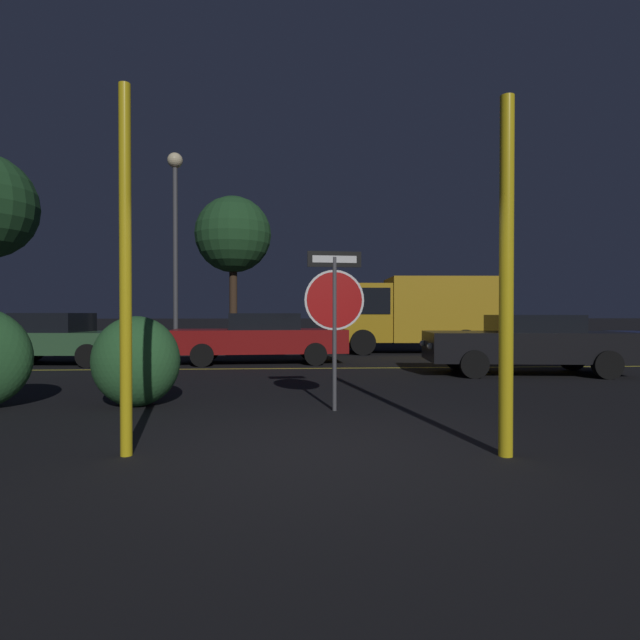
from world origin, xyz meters
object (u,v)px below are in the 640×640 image
(yellow_pole_right, at_px, (506,277))
(delivery_truck, at_px, (405,310))
(hedge_bush_1, at_px, (136,361))
(yellow_pole_left, at_px, (125,270))
(tree_1, at_px, (233,235))
(street_lamp, at_px, (175,215))
(stop_sign, at_px, (334,301))
(passing_car_3, at_px, (527,343))
(passing_car_2, at_px, (260,338))
(passing_car_1, at_px, (58,338))

(yellow_pole_right, relative_size, delivery_truck, 0.60)
(yellow_pole_right, bearing_deg, hedge_bush_1, 146.85)
(yellow_pole_left, relative_size, tree_1, 0.58)
(street_lamp, bearing_deg, tree_1, 66.12)
(stop_sign, relative_size, street_lamp, 0.33)
(passing_car_3, relative_size, street_lamp, 0.69)
(stop_sign, distance_m, hedge_bush_1, 3.07)
(stop_sign, xyz_separation_m, passing_car_2, (-1.45, 6.83, -0.85))
(passing_car_2, bearing_deg, stop_sign, -171.52)
(yellow_pole_left, bearing_deg, passing_car_2, 85.23)
(passing_car_3, xyz_separation_m, tree_1, (-7.69, 9.64, 3.87))
(yellow_pole_right, height_order, passing_car_3, yellow_pole_right)
(yellow_pole_right, distance_m, street_lamp, 14.12)
(passing_car_3, bearing_deg, delivery_truck, 17.83)
(tree_1, bearing_deg, hedge_bush_1, -89.68)
(delivery_truck, bearing_deg, yellow_pole_left, 158.23)
(tree_1, bearing_deg, passing_car_3, -51.43)
(hedge_bush_1, distance_m, tree_1, 13.67)
(passing_car_2, xyz_separation_m, delivery_truck, (4.84, 3.51, 0.78))
(street_lamp, bearing_deg, yellow_pole_left, -79.31)
(passing_car_2, distance_m, tree_1, 7.94)
(yellow_pole_left, bearing_deg, yellow_pole_right, -3.64)
(stop_sign, bearing_deg, street_lamp, 109.59)
(hedge_bush_1, xyz_separation_m, passing_car_2, (1.44, 6.33, 0.04))
(yellow_pole_left, height_order, passing_car_2, yellow_pole_left)
(hedge_bush_1, distance_m, passing_car_2, 6.49)
(yellow_pole_left, height_order, street_lamp, street_lamp)
(yellow_pole_right, xyz_separation_m, hedge_bush_1, (-4.34, 2.83, -1.06))
(hedge_bush_1, xyz_separation_m, delivery_truck, (6.28, 9.84, 0.81))
(yellow_pole_right, height_order, hedge_bush_1, yellow_pole_right)
(delivery_truck, bearing_deg, stop_sign, 164.27)
(passing_car_2, xyz_separation_m, street_lamp, (-3.05, 3.30, 3.98))
(yellow_pole_left, distance_m, passing_car_3, 9.27)
(yellow_pole_left, height_order, delivery_truck, yellow_pole_left)
(passing_car_1, xyz_separation_m, delivery_truck, (10.31, 3.44, 0.78))
(stop_sign, relative_size, yellow_pole_left, 0.63)
(hedge_bush_1, distance_m, passing_car_3, 8.37)
(delivery_truck, bearing_deg, street_lamp, 93.94)
(hedge_bush_1, bearing_deg, yellow_pole_right, -33.15)
(passing_car_2, xyz_separation_m, tree_1, (-1.51, 6.77, 3.86))
(stop_sign, bearing_deg, tree_1, 97.91)
(yellow_pole_right, bearing_deg, yellow_pole_left, 176.36)
(yellow_pole_right, distance_m, tree_1, 16.78)
(stop_sign, distance_m, yellow_pole_left, 3.05)
(yellow_pole_right, bearing_deg, stop_sign, 121.81)
(hedge_bush_1, bearing_deg, passing_car_2, 77.17)
(passing_car_1, distance_m, street_lamp, 5.67)
(stop_sign, relative_size, yellow_pole_right, 0.65)
(yellow_pole_left, height_order, tree_1, tree_1)
(passing_car_1, xyz_separation_m, passing_car_2, (5.47, -0.07, 0.01))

